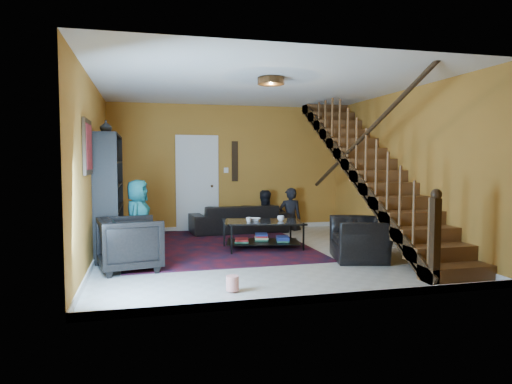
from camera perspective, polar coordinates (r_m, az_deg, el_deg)
floor at (r=7.76m, az=0.22°, el=-7.71°), size 5.50×5.50×0.00m
room at (r=8.85m, az=-10.35°, el=-5.99°), size 5.50×5.50×5.50m
staircase at (r=8.37m, az=14.48°, el=2.67°), size 0.95×5.02×3.18m
bookshelf at (r=8.01m, az=-17.80°, el=-0.56°), size 0.35×1.80×2.00m
door at (r=10.17m, az=-7.35°, el=0.87°), size 0.82×0.05×2.05m
framed_picture at (r=6.51m, az=-20.32°, el=5.29°), size 0.04×0.74×0.74m
wall_hanging at (r=10.29m, az=-2.66°, el=3.86°), size 0.14×0.03×0.90m
ceiling_fixture at (r=6.92m, az=1.88°, el=13.69°), size 0.40×0.40×0.10m
rug at (r=8.50m, az=-5.12°, el=-6.62°), size 3.29×3.74×0.02m
sofa at (r=9.95m, az=-2.18°, el=-3.35°), size 2.13×0.95×0.61m
armchair_left at (r=6.78m, az=-15.45°, el=-6.26°), size 0.98×0.96×0.77m
armchair_right at (r=7.45m, az=13.12°, el=-5.75°), size 1.09×1.18×0.65m
person_adult_a at (r=10.31m, az=4.28°, el=-3.37°), size 0.55×0.40×1.41m
person_adult_b at (r=10.14m, az=0.98°, el=-3.61°), size 0.72×0.59×1.36m
person_child at (r=7.58m, az=-14.54°, el=-3.27°), size 0.52×0.69×1.26m
coffee_table at (r=8.08m, az=0.87°, el=-5.11°), size 1.45×1.03×0.50m
cup_a at (r=8.05m, az=3.12°, el=-3.31°), size 0.14×0.14×0.10m
cup_b at (r=7.88m, az=-0.94°, el=-3.50°), size 0.12×0.12×0.09m
bowl at (r=8.06m, az=-0.17°, el=-3.45°), size 0.26×0.26×0.05m
vase at (r=7.51m, az=-18.25°, el=7.78°), size 0.18×0.18×0.19m
popcorn_bucket at (r=5.56m, az=-2.95°, el=-11.31°), size 0.19×0.19×0.18m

